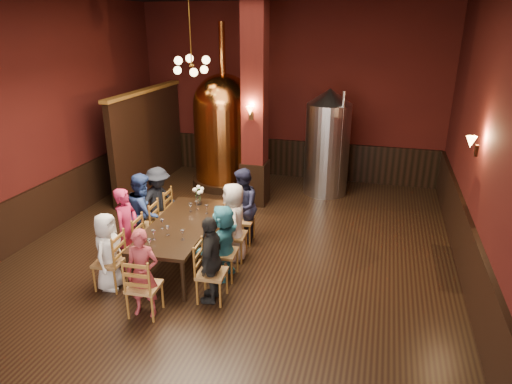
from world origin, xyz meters
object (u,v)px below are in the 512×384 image
(person_1, at_px, (127,229))
(person_2, at_px, (144,212))
(person_0, at_px, (108,251))
(rose_vase, at_px, (198,192))
(copper_kettle, at_px, (224,129))
(steel_vessel, at_px, (327,142))
(dining_table, at_px, (181,227))

(person_1, distance_m, person_2, 0.66)
(person_0, relative_size, rose_vase, 3.41)
(person_0, bearing_deg, rose_vase, -26.00)
(copper_kettle, xyz_separation_m, rose_vase, (0.60, -3.23, -0.47))
(person_0, relative_size, copper_kettle, 0.32)
(steel_vessel, bearing_deg, person_1, -121.30)
(steel_vessel, height_order, rose_vase, steel_vessel)
(person_0, distance_m, steel_vessel, 5.96)
(person_0, bearing_deg, person_1, -1.46)
(person_0, relative_size, steel_vessel, 0.50)
(dining_table, bearing_deg, copper_kettle, 95.16)
(rose_vase, bearing_deg, person_2, -143.12)
(dining_table, height_order, steel_vessel, steel_vessel)
(person_2, distance_m, rose_vase, 1.06)
(person_2, bearing_deg, person_1, 161.24)
(person_2, height_order, steel_vessel, steel_vessel)
(dining_table, relative_size, copper_kettle, 0.61)
(person_1, distance_m, rose_vase, 1.52)
(dining_table, distance_m, copper_kettle, 4.24)
(person_1, relative_size, copper_kettle, 0.36)
(copper_kettle, bearing_deg, dining_table, -81.10)
(rose_vase, bearing_deg, person_1, -121.49)
(person_0, height_order, copper_kettle, copper_kettle)
(person_0, relative_size, person_2, 0.86)
(person_0, xyz_separation_m, person_1, (-0.04, 0.67, 0.09))
(dining_table, bearing_deg, steel_vessel, 61.23)
(copper_kettle, xyz_separation_m, steel_vessel, (2.60, 0.07, -0.18))
(copper_kettle, bearing_deg, rose_vase, -79.43)
(dining_table, bearing_deg, person_0, -130.36)
(person_0, height_order, person_1, person_1)
(person_2, relative_size, rose_vase, 3.98)
(dining_table, bearing_deg, person_1, -158.78)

